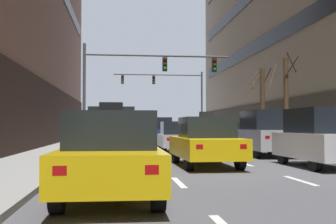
# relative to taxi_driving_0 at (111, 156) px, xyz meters

# --- Properties ---
(ground_plane) EXTENTS (120.00, 120.00, 0.00)m
(ground_plane) POSITION_rel_taxi_driving_0_xyz_m (3.26, 5.25, -0.84)
(ground_plane) COLOR #515156
(sidewalk_left) EXTENTS (3.10, 80.00, 0.14)m
(sidewalk_left) POSITION_rel_taxi_driving_0_xyz_m (-3.11, 5.25, -0.77)
(sidewalk_left) COLOR gray
(sidewalk_left) RESTS_ON ground
(lane_stripe_l1_s3) EXTENTS (0.16, 2.00, 0.01)m
(lane_stripe_l1_s3) POSITION_rel_taxi_driving_0_xyz_m (1.66, 2.25, -0.84)
(lane_stripe_l1_s3) COLOR silver
(lane_stripe_l1_s3) RESTS_ON ground
(lane_stripe_l1_s4) EXTENTS (0.16, 2.00, 0.01)m
(lane_stripe_l1_s4) POSITION_rel_taxi_driving_0_xyz_m (1.66, 7.25, -0.84)
(lane_stripe_l1_s4) COLOR silver
(lane_stripe_l1_s4) RESTS_ON ground
(lane_stripe_l1_s5) EXTENTS (0.16, 2.00, 0.01)m
(lane_stripe_l1_s5) POSITION_rel_taxi_driving_0_xyz_m (1.66, 12.25, -0.84)
(lane_stripe_l1_s5) COLOR silver
(lane_stripe_l1_s5) RESTS_ON ground
(lane_stripe_l1_s6) EXTENTS (0.16, 2.00, 0.01)m
(lane_stripe_l1_s6) POSITION_rel_taxi_driving_0_xyz_m (1.66, 17.25, -0.84)
(lane_stripe_l1_s6) COLOR silver
(lane_stripe_l1_s6) RESTS_ON ground
(lane_stripe_l1_s7) EXTENTS (0.16, 2.00, 0.01)m
(lane_stripe_l1_s7) POSITION_rel_taxi_driving_0_xyz_m (1.66, 22.25, -0.84)
(lane_stripe_l1_s7) COLOR silver
(lane_stripe_l1_s7) RESTS_ON ground
(lane_stripe_l1_s8) EXTENTS (0.16, 2.00, 0.01)m
(lane_stripe_l1_s8) POSITION_rel_taxi_driving_0_xyz_m (1.66, 27.25, -0.84)
(lane_stripe_l1_s8) COLOR silver
(lane_stripe_l1_s8) RESTS_ON ground
(lane_stripe_l1_s9) EXTENTS (0.16, 2.00, 0.01)m
(lane_stripe_l1_s9) POSITION_rel_taxi_driving_0_xyz_m (1.66, 32.25, -0.84)
(lane_stripe_l1_s9) COLOR silver
(lane_stripe_l1_s9) RESTS_ON ground
(lane_stripe_l1_s10) EXTENTS (0.16, 2.00, 0.01)m
(lane_stripe_l1_s10) POSITION_rel_taxi_driving_0_xyz_m (1.66, 37.25, -0.84)
(lane_stripe_l1_s10) COLOR silver
(lane_stripe_l1_s10) RESTS_ON ground
(lane_stripe_l2_s3) EXTENTS (0.16, 2.00, 0.01)m
(lane_stripe_l2_s3) POSITION_rel_taxi_driving_0_xyz_m (4.87, 2.25, -0.84)
(lane_stripe_l2_s3) COLOR silver
(lane_stripe_l2_s3) RESTS_ON ground
(lane_stripe_l2_s4) EXTENTS (0.16, 2.00, 0.01)m
(lane_stripe_l2_s4) POSITION_rel_taxi_driving_0_xyz_m (4.87, 7.25, -0.84)
(lane_stripe_l2_s4) COLOR silver
(lane_stripe_l2_s4) RESTS_ON ground
(lane_stripe_l2_s5) EXTENTS (0.16, 2.00, 0.01)m
(lane_stripe_l2_s5) POSITION_rel_taxi_driving_0_xyz_m (4.87, 12.25, -0.84)
(lane_stripe_l2_s5) COLOR silver
(lane_stripe_l2_s5) RESTS_ON ground
(lane_stripe_l2_s6) EXTENTS (0.16, 2.00, 0.01)m
(lane_stripe_l2_s6) POSITION_rel_taxi_driving_0_xyz_m (4.87, 17.25, -0.84)
(lane_stripe_l2_s6) COLOR silver
(lane_stripe_l2_s6) RESTS_ON ground
(lane_stripe_l2_s7) EXTENTS (0.16, 2.00, 0.01)m
(lane_stripe_l2_s7) POSITION_rel_taxi_driving_0_xyz_m (4.87, 22.25, -0.84)
(lane_stripe_l2_s7) COLOR silver
(lane_stripe_l2_s7) RESTS_ON ground
(lane_stripe_l2_s8) EXTENTS (0.16, 2.00, 0.01)m
(lane_stripe_l2_s8) POSITION_rel_taxi_driving_0_xyz_m (4.87, 27.25, -0.84)
(lane_stripe_l2_s8) COLOR silver
(lane_stripe_l2_s8) RESTS_ON ground
(lane_stripe_l2_s9) EXTENTS (0.16, 2.00, 0.01)m
(lane_stripe_l2_s9) POSITION_rel_taxi_driving_0_xyz_m (4.87, 32.25, -0.84)
(lane_stripe_l2_s9) COLOR silver
(lane_stripe_l2_s9) RESTS_ON ground
(lane_stripe_l2_s10) EXTENTS (0.16, 2.00, 0.01)m
(lane_stripe_l2_s10) POSITION_rel_taxi_driving_0_xyz_m (4.87, 37.25, -0.84)
(lane_stripe_l2_s10) COLOR silver
(lane_stripe_l2_s10) RESTS_ON ground
(taxi_driving_0) EXTENTS (1.96, 4.57, 1.89)m
(taxi_driving_0) POSITION_rel_taxi_driving_0_xyz_m (0.00, 0.00, 0.00)
(taxi_driving_0) COLOR black
(taxi_driving_0) RESTS_ON ground
(taxi_driving_1) EXTENTS (1.92, 4.38, 2.28)m
(taxi_driving_1) POSITION_rel_taxi_driving_0_xyz_m (-0.09, 7.29, 0.20)
(taxi_driving_1) COLOR black
(taxi_driving_1) RESTS_ON ground
(car_driving_2) EXTENTS (2.09, 4.69, 1.74)m
(car_driving_2) POSITION_rel_taxi_driving_0_xyz_m (3.16, 29.28, 0.01)
(car_driving_2) COLOR black
(car_driving_2) RESTS_ON ground
(car_driving_3) EXTENTS (1.85, 4.31, 2.07)m
(car_driving_3) POSITION_rel_taxi_driving_0_xyz_m (3.21, 23.63, 0.19)
(car_driving_3) COLOR black
(car_driving_3) RESTS_ON ground
(car_driving_4) EXTENTS (1.91, 4.49, 1.68)m
(car_driving_4) POSITION_rel_taxi_driving_0_xyz_m (3.25, 14.48, -0.02)
(car_driving_4) COLOR black
(car_driving_4) RESTS_ON ground
(taxi_driving_5) EXTENTS (1.80, 4.23, 1.75)m
(taxi_driving_5) POSITION_rel_taxi_driving_0_xyz_m (-0.09, 16.90, -0.06)
(taxi_driving_5) COLOR black
(taxi_driving_5) RESTS_ON ground
(taxi_driving_6) EXTENTS (2.02, 4.68, 1.93)m
(taxi_driving_6) POSITION_rel_taxi_driving_0_xyz_m (3.19, 6.38, 0.02)
(taxi_driving_6) COLOR black
(taxi_driving_6) RESTS_ON ground
(car_parked_1) EXTENTS (1.82, 4.26, 2.05)m
(car_parked_1) POSITION_rel_taxi_driving_0_xyz_m (7.03, 5.60, 0.18)
(car_parked_1) COLOR black
(car_parked_1) RESTS_ON ground
(car_parked_2) EXTENTS (1.89, 4.49, 2.17)m
(car_parked_2) POSITION_rel_taxi_driving_0_xyz_m (7.03, 11.17, 0.24)
(car_parked_2) COLOR black
(car_parked_2) RESTS_ON ground
(car_parked_3) EXTENTS (1.89, 4.41, 1.65)m
(car_parked_3) POSITION_rel_taxi_driving_0_xyz_m (7.03, 17.83, -0.03)
(car_parked_3) COLOR black
(car_parked_3) RESTS_ON ground
(traffic_signal_0) EXTENTS (8.92, 0.35, 6.26)m
(traffic_signal_0) POSITION_rel_taxi_driving_0_xyz_m (1.16, 17.29, 3.68)
(traffic_signal_0) COLOR #4C4C51
(traffic_signal_0) RESTS_ON sidewalk_left
(traffic_signal_1) EXTENTS (9.04, 0.35, 6.83)m
(traffic_signal_1) POSITION_rel_taxi_driving_0_xyz_m (5.44, 34.12, 4.24)
(traffic_signal_1) COLOR #4C4C51
(traffic_signal_1) RESTS_ON sidewalk_right
(street_tree_0) EXTENTS (1.43, 1.34, 5.14)m
(street_tree_0) POSITION_rel_taxi_driving_0_xyz_m (9.31, 18.07, 1.91)
(street_tree_0) COLOR #4C3823
(street_tree_0) RESTS_ON sidewalk_right
(street_tree_1) EXTENTS (1.79, 1.65, 5.31)m
(street_tree_1) POSITION_rel_taxi_driving_0_xyz_m (9.32, 14.13, 1.95)
(street_tree_1) COLOR #4C3823
(street_tree_1) RESTS_ON sidewalk_right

